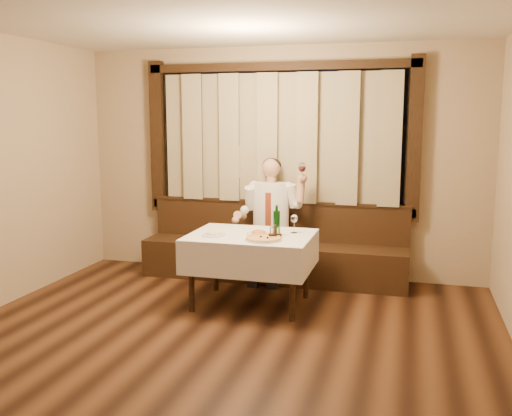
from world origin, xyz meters
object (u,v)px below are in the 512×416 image
(banquette, at_px, (274,253))
(pasta_cream, at_px, (214,232))
(dining_table, at_px, (251,244))
(cruet_caddy, at_px, (275,233))
(pizza, at_px, (264,238))
(seated_man, at_px, (270,211))
(pasta_red, at_px, (258,231))
(green_bottle, at_px, (277,222))

(banquette, distance_m, pasta_cream, 1.33)
(dining_table, relative_size, cruet_caddy, 9.07)
(pizza, xyz_separation_m, seated_man, (-0.23, 1.18, 0.08))
(pasta_red, xyz_separation_m, pasta_cream, (-0.43, -0.18, -0.00))
(pasta_red, height_order, seated_man, seated_man)
(seated_man, bearing_deg, banquette, 72.32)
(banquette, xyz_separation_m, pizza, (0.20, -1.27, 0.46))
(pizza, distance_m, seated_man, 1.20)
(banquette, bearing_deg, pizza, -81.09)
(pasta_red, relative_size, pasta_cream, 1.05)
(pasta_red, distance_m, cruet_caddy, 0.24)
(green_bottle, height_order, cruet_caddy, green_bottle)
(cruet_caddy, bearing_deg, pizza, -145.42)
(dining_table, relative_size, pasta_cream, 5.37)
(cruet_caddy, relative_size, seated_man, 0.10)
(dining_table, bearing_deg, seated_man, 91.78)
(dining_table, distance_m, seated_man, 0.95)
(pasta_red, xyz_separation_m, cruet_caddy, (0.21, -0.12, 0.01))
(pizza, bearing_deg, pasta_cream, 172.20)
(dining_table, xyz_separation_m, green_bottle, (0.27, 0.02, 0.24))
(pasta_red, relative_size, seated_man, 0.17)
(pasta_cream, relative_size, cruet_caddy, 1.69)
(banquette, xyz_separation_m, pasta_cream, (-0.35, -1.19, 0.48))
(dining_table, bearing_deg, pasta_cream, -154.39)
(pizza, bearing_deg, green_bottle, 75.22)
(green_bottle, xyz_separation_m, cruet_caddy, (0.02, -0.13, -0.09))
(banquette, xyz_separation_m, cruet_caddy, (0.28, -1.14, 0.49))
(pasta_cream, bearing_deg, pizza, -7.80)
(banquette, relative_size, pizza, 8.62)
(pasta_cream, distance_m, green_bottle, 0.65)
(green_bottle, bearing_deg, dining_table, -175.62)
(green_bottle, distance_m, seated_man, 0.96)
(pizza, height_order, seated_man, seated_man)
(pasta_cream, bearing_deg, green_bottle, 16.94)
(dining_table, relative_size, pasta_red, 5.13)
(pasta_red, xyz_separation_m, seated_man, (-0.11, 0.92, 0.06))
(green_bottle, bearing_deg, cruet_caddy, -83.11)
(banquette, xyz_separation_m, green_bottle, (0.27, -1.00, 0.58))
(pizza, bearing_deg, cruet_caddy, 56.51)
(pizza, bearing_deg, seated_man, 100.95)
(pasta_cream, bearing_deg, pasta_red, 22.43)
(pasta_cream, bearing_deg, seated_man, 73.77)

